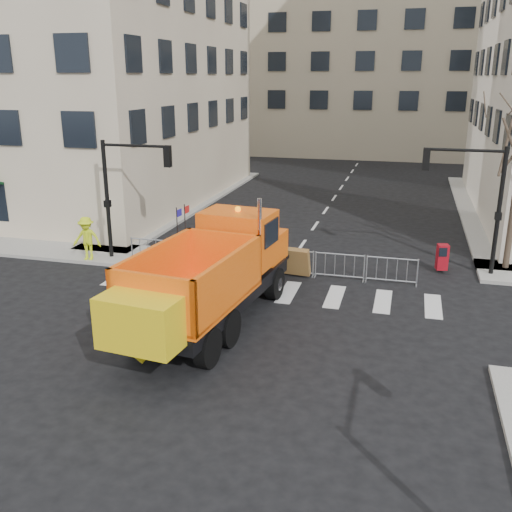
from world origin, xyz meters
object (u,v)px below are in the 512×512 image
(newspaper_box, at_px, (442,257))
(plow_truck, at_px, (210,274))
(worker, at_px, (87,238))
(cop_b, at_px, (244,256))
(cop_a, at_px, (259,253))
(cop_c, at_px, (235,256))

(newspaper_box, bearing_deg, plow_truck, -147.54)
(worker, relative_size, newspaper_box, 1.78)
(plow_truck, distance_m, cop_b, 5.30)
(cop_a, relative_size, worker, 1.04)
(cop_a, xyz_separation_m, cop_b, (-0.64, 0.00, -0.17))
(cop_a, relative_size, cop_c, 1.25)
(plow_truck, relative_size, cop_a, 5.37)
(cop_a, height_order, cop_b, cop_a)
(cop_b, bearing_deg, cop_c, -13.14)
(plow_truck, height_order, newspaper_box, plow_truck)
(cop_b, bearing_deg, newspaper_box, -176.02)
(cop_b, height_order, worker, worker)
(cop_b, height_order, newspaper_box, cop_b)
(plow_truck, relative_size, newspaper_box, 9.94)
(worker, distance_m, newspaper_box, 15.50)
(cop_b, relative_size, newspaper_box, 1.54)
(plow_truck, xyz_separation_m, newspaper_box, (7.67, 7.67, -1.14))
(plow_truck, distance_m, worker, 9.12)
(plow_truck, bearing_deg, worker, 63.18)
(cop_a, distance_m, cop_b, 0.67)
(cop_b, relative_size, cop_c, 1.04)
(cop_c, xyz_separation_m, worker, (-6.81, -0.20, 0.31))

